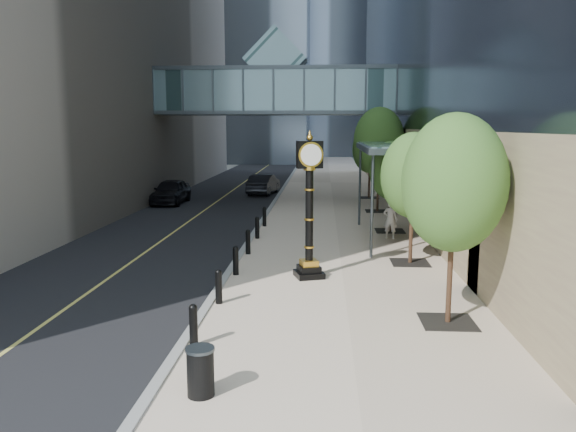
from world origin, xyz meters
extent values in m
plane|color=gray|center=(0.00, 0.00, 0.00)|extent=(320.00, 320.00, 0.00)
cube|color=black|center=(-7.00, 40.00, 0.01)|extent=(8.00, 180.00, 0.02)
cube|color=beige|center=(1.00, 40.00, 0.03)|extent=(8.00, 180.00, 0.06)
cube|color=gray|center=(-3.00, 40.00, 0.04)|extent=(0.25, 180.00, 0.07)
cube|color=#8C9CB0|center=(-6.00, 120.00, 32.50)|extent=(22.00, 22.00, 65.00)
cube|color=slate|center=(-3.00, 28.00, 7.50)|extent=(17.00, 4.00, 3.00)
cube|color=#383F44|center=(-3.00, 28.00, 6.05)|extent=(17.00, 4.20, 0.25)
cube|color=#383F44|center=(-3.00, 28.00, 8.95)|extent=(17.00, 4.20, 0.25)
cube|color=slate|center=(-3.00, 28.00, 9.60)|extent=(4.24, 3.00, 4.24)
cube|color=#383F44|center=(3.50, 14.00, 4.20)|extent=(3.00, 8.00, 0.25)
cube|color=slate|center=(3.50, 14.00, 4.35)|extent=(2.80, 7.80, 0.06)
cylinder|color=#383F44|center=(2.20, 10.30, 2.10)|extent=(0.12, 0.12, 4.20)
cylinder|color=#383F44|center=(2.20, 17.70, 2.10)|extent=(0.12, 0.12, 4.20)
cylinder|color=black|center=(-2.70, 1.00, 0.51)|extent=(0.20, 0.20, 0.90)
cylinder|color=black|center=(-2.70, 4.20, 0.51)|extent=(0.20, 0.20, 0.90)
cylinder|color=black|center=(-2.70, 7.40, 0.51)|extent=(0.20, 0.20, 0.90)
cylinder|color=black|center=(-2.70, 10.60, 0.51)|extent=(0.20, 0.20, 0.90)
cylinder|color=black|center=(-2.70, 13.80, 0.51)|extent=(0.20, 0.20, 0.90)
cylinder|color=black|center=(-2.70, 17.00, 0.51)|extent=(0.20, 0.20, 0.90)
cube|color=black|center=(3.60, 3.00, 0.07)|extent=(1.40, 1.40, 0.02)
cylinder|color=#3F2B1A|center=(3.60, 3.00, 1.51)|extent=(0.14, 0.14, 2.89)
ellipsoid|color=#356324|center=(3.60, 3.00, 3.74)|extent=(2.65, 2.65, 3.54)
cube|color=black|center=(3.60, 9.50, 0.07)|extent=(1.40, 1.40, 0.02)
cylinder|color=#3F2B1A|center=(3.60, 9.50, 1.36)|extent=(0.14, 0.14, 2.60)
ellipsoid|color=#356324|center=(3.60, 9.50, 3.37)|extent=(2.38, 2.38, 3.18)
cube|color=black|center=(3.60, 16.00, 0.07)|extent=(1.40, 1.40, 0.02)
cylinder|color=#3F2B1A|center=(3.60, 16.00, 1.23)|extent=(0.14, 0.14, 2.35)
ellipsoid|color=#356324|center=(3.60, 16.00, 3.04)|extent=(2.15, 2.15, 2.87)
cube|color=black|center=(3.60, 22.50, 0.07)|extent=(1.40, 1.40, 0.02)
cylinder|color=#3F2B1A|center=(3.60, 22.50, 1.71)|extent=(0.14, 0.14, 3.31)
ellipsoid|color=#356324|center=(3.60, 22.50, 4.27)|extent=(3.03, 3.03, 4.04)
cube|color=black|center=(3.60, 29.00, 0.07)|extent=(1.40, 1.40, 0.02)
cylinder|color=#3F2B1A|center=(3.60, 29.00, 1.42)|extent=(0.14, 0.14, 2.71)
ellipsoid|color=#356324|center=(3.60, 29.00, 3.51)|extent=(2.49, 2.49, 3.31)
cube|color=black|center=(-0.16, 7.24, 0.16)|extent=(1.13, 1.13, 0.20)
cube|color=black|center=(-0.16, 7.24, 0.36)|extent=(0.88, 0.88, 0.20)
cube|color=gold|center=(-0.16, 7.24, 0.56)|extent=(0.69, 0.69, 0.20)
cylinder|color=black|center=(-0.16, 7.24, 2.22)|extent=(0.26, 0.26, 3.11)
cube|color=black|center=(-0.16, 7.24, 4.23)|extent=(0.91, 0.54, 0.90)
cylinder|color=white|center=(-0.16, 7.42, 4.23)|extent=(0.68, 0.25, 0.70)
cylinder|color=white|center=(-0.16, 7.07, 4.23)|extent=(0.68, 0.25, 0.70)
sphere|color=gold|center=(-0.16, 7.24, 4.78)|extent=(0.20, 0.20, 0.20)
cylinder|color=black|center=(-2.01, -1.41, 0.51)|extent=(0.60, 0.60, 0.90)
imported|color=beige|center=(3.38, 14.16, 0.95)|extent=(0.74, 0.59, 1.77)
imported|color=black|center=(-9.89, 25.44, 0.84)|extent=(1.95, 4.83, 1.64)
imported|color=black|center=(-4.24, 31.15, 0.78)|extent=(2.21, 4.81, 1.53)
camera|label=1|loc=(0.28, -11.36, 5.16)|focal=35.00mm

